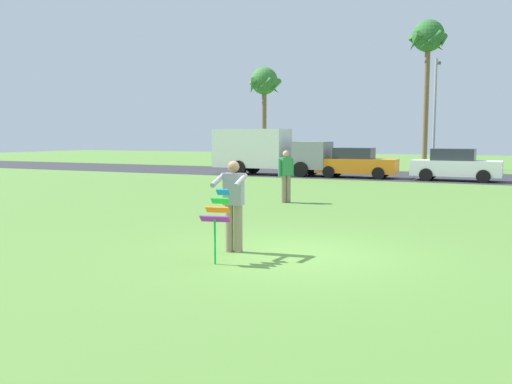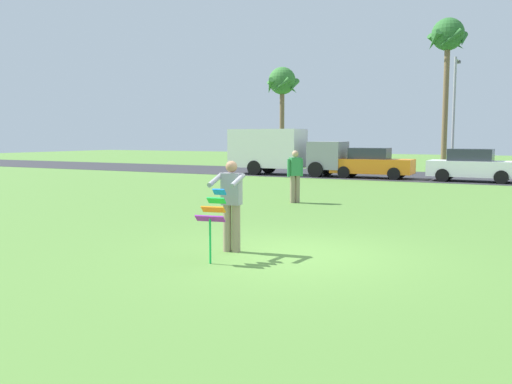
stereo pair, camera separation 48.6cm
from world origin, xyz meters
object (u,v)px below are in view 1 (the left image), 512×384
(parked_truck_grey_van, at_px, (265,150))
(person_walker_near, at_px, (286,175))
(parked_car_white, at_px, (455,165))
(palm_tree_left_near, at_px, (264,85))
(palm_tree_right_near, at_px, (428,43))
(kite_held, at_px, (218,213))
(streetlight_pole, at_px, (435,108))
(person_kite_flyer, at_px, (233,202))
(parked_car_orange, at_px, (356,163))

(parked_truck_grey_van, bearing_deg, person_walker_near, -62.99)
(parked_car_white, height_order, palm_tree_left_near, palm_tree_left_near)
(parked_truck_grey_van, bearing_deg, palm_tree_right_near, 52.43)
(kite_held, height_order, person_walker_near, person_walker_near)
(parked_truck_grey_van, height_order, person_walker_near, parked_truck_grey_van)
(parked_truck_grey_van, bearing_deg, streetlight_pole, 40.09)
(kite_held, height_order, parked_car_white, parked_car_white)
(kite_held, xyz_separation_m, streetlight_pole, (0.42, 27.18, 3.13))
(person_walker_near, bearing_deg, palm_tree_right_near, 85.76)
(palm_tree_left_near, distance_m, person_walker_near, 24.92)
(person_kite_flyer, height_order, parked_truck_grey_van, parked_truck_grey_van)
(person_kite_flyer, xyz_separation_m, palm_tree_left_near, (-12.53, 29.52, 5.25))
(person_kite_flyer, bearing_deg, kite_held, -81.52)
(parked_car_orange, xyz_separation_m, streetlight_pole, (3.11, 7.10, 3.22))
(parked_car_white, bearing_deg, person_kite_flyer, -97.15)
(person_kite_flyer, relative_size, palm_tree_right_near, 0.17)
(parked_car_white, xyz_separation_m, streetlight_pole, (-1.87, 7.10, 3.22))
(parked_truck_grey_van, distance_m, streetlight_pole, 11.33)
(parked_truck_grey_van, relative_size, palm_tree_left_near, 0.89)
(palm_tree_right_near, relative_size, streetlight_pole, 1.42)
(palm_tree_left_near, bearing_deg, parked_car_white, -34.52)
(palm_tree_right_near, xyz_separation_m, streetlight_pole, (0.90, -2.69, -4.40))
(kite_held, distance_m, palm_tree_left_near, 33.31)
(person_kite_flyer, bearing_deg, parked_car_white, 82.85)
(person_kite_flyer, height_order, parked_car_white, person_kite_flyer)
(parked_car_orange, bearing_deg, streetlight_pole, 66.33)
(kite_held, xyz_separation_m, parked_truck_grey_van, (-8.02, 20.08, 0.55))
(parked_car_white, xyz_separation_m, person_walker_near, (-4.37, -11.66, 0.16))
(parked_truck_grey_van, height_order, palm_tree_left_near, palm_tree_left_near)
(parked_car_orange, xyz_separation_m, person_walker_near, (0.62, -11.66, 0.16))
(kite_held, relative_size, palm_tree_right_near, 0.13)
(palm_tree_left_near, xyz_separation_m, person_walker_near, (10.57, -21.94, -5.27))
(kite_held, xyz_separation_m, parked_car_orange, (-2.70, 20.07, -0.09))
(parked_car_white, xyz_separation_m, palm_tree_right_near, (-2.78, 9.79, 7.62))
(person_walker_near, bearing_deg, palm_tree_left_near, 115.73)
(palm_tree_right_near, relative_size, person_walker_near, 5.74)
(streetlight_pole, bearing_deg, person_walker_near, -97.57)
(kite_held, xyz_separation_m, palm_tree_left_near, (-12.65, 30.35, 5.34))
(person_kite_flyer, xyz_separation_m, parked_car_white, (2.41, 19.24, -0.18))
(person_kite_flyer, bearing_deg, parked_car_orange, 97.62)
(person_kite_flyer, xyz_separation_m, kite_held, (0.12, -0.84, -0.09))
(palm_tree_right_near, bearing_deg, parked_car_orange, -102.71)
(person_kite_flyer, distance_m, parked_car_white, 19.39)
(person_kite_flyer, bearing_deg, streetlight_pole, 88.82)
(parked_truck_grey_van, relative_size, palm_tree_right_near, 0.68)
(streetlight_pole, xyz_separation_m, person_walker_near, (-2.49, -18.76, -3.06))
(person_kite_flyer, height_order, palm_tree_right_near, palm_tree_right_near)
(palm_tree_left_near, xyz_separation_m, palm_tree_right_near, (12.16, -0.49, 2.19))
(person_kite_flyer, height_order, kite_held, person_kite_flyer)
(person_kite_flyer, relative_size, streetlight_pole, 0.25)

